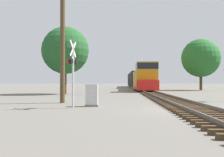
# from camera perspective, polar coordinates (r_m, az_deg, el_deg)

# --- Properties ---
(ground_plane) EXTENTS (400.00, 400.00, 0.00)m
(ground_plane) POSITION_cam_1_polar(r_m,az_deg,el_deg) (14.17, 17.19, -6.62)
(ground_plane) COLOR #666059
(rail_track_bed) EXTENTS (2.60, 160.00, 0.31)m
(rail_track_bed) POSITION_cam_1_polar(r_m,az_deg,el_deg) (14.16, 17.19, -6.08)
(rail_track_bed) COLOR #42301E
(rail_track_bed) RESTS_ON ground
(freight_train) EXTENTS (2.94, 50.41, 4.24)m
(freight_train) POSITION_cam_1_polar(r_m,az_deg,el_deg) (59.86, 5.43, -0.26)
(freight_train) COLOR #B77A14
(freight_train) RESTS_ON ground
(crossing_signal_near) EXTENTS (0.47, 1.02, 3.77)m
(crossing_signal_near) POSITION_cam_1_polar(r_m,az_deg,el_deg) (14.82, -8.57, 2.64)
(crossing_signal_near) COLOR #B7B7BC
(crossing_signal_near) RESTS_ON ground
(relay_cabinet) EXTENTS (0.77, 0.58, 1.32)m
(relay_cabinet) POSITION_cam_1_polar(r_m,az_deg,el_deg) (15.62, -4.40, -3.71)
(relay_cabinet) COLOR slate
(relay_cabinet) RESTS_ON ground
(utility_pole) EXTENTS (1.80, 0.34, 9.69)m
(utility_pole) POSITION_cam_1_polar(r_m,az_deg,el_deg) (18.77, -10.71, 9.96)
(utility_pole) COLOR #4C3A23
(utility_pole) RESTS_ON ground
(tree_far_right) EXTENTS (5.58, 5.58, 7.97)m
(tree_far_right) POSITION_cam_1_polar(r_m,az_deg,el_deg) (31.63, -10.11, 6.03)
(tree_far_right) COLOR brown
(tree_far_right) RESTS_ON ground
(tree_mid_background) EXTENTS (6.59, 6.59, 8.86)m
(tree_mid_background) POSITION_cam_1_polar(r_m,az_deg,el_deg) (47.70, 18.76, 4.25)
(tree_mid_background) COLOR #473521
(tree_mid_background) RESTS_ON ground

